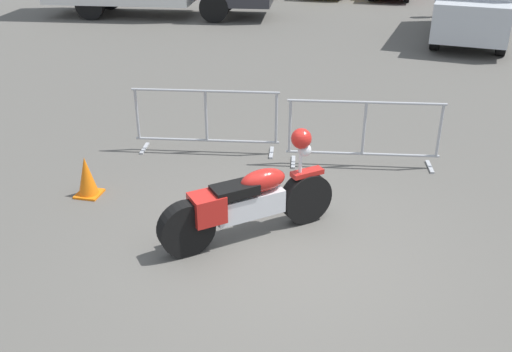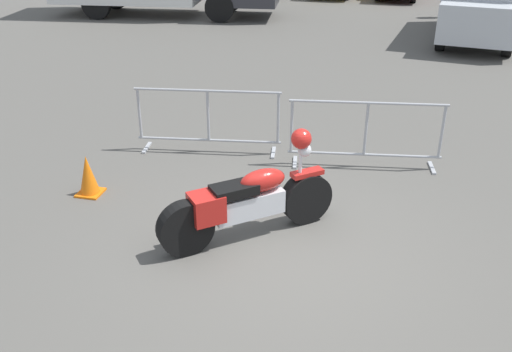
{
  "view_description": "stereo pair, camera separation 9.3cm",
  "coord_description": "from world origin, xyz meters",
  "px_view_note": "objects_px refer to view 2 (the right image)",
  "views": [
    {
      "loc": [
        0.85,
        -5.62,
        3.9
      ],
      "look_at": [
        -0.54,
        0.71,
        0.65
      ],
      "focal_mm": 40.0,
      "sensor_mm": 36.0,
      "label": 1
    },
    {
      "loc": [
        0.94,
        -5.6,
        3.9
      ],
      "look_at": [
        -0.54,
        0.71,
        0.65
      ],
      "focal_mm": 40.0,
      "sensor_mm": 36.0,
      "label": 2
    }
  ],
  "objects_px": {
    "crowd_barrier_near": "(208,120)",
    "traffic_cone": "(88,176)",
    "crowd_barrier_far": "(366,133)",
    "motorcycle": "(249,201)"
  },
  "relations": [
    {
      "from": "crowd_barrier_near",
      "to": "traffic_cone",
      "type": "relative_size",
      "value": 4.01
    },
    {
      "from": "motorcycle",
      "to": "traffic_cone",
      "type": "height_order",
      "value": "motorcycle"
    },
    {
      "from": "crowd_barrier_far",
      "to": "traffic_cone",
      "type": "relative_size",
      "value": 4.01
    },
    {
      "from": "motorcycle",
      "to": "crowd_barrier_far",
      "type": "relative_size",
      "value": 0.81
    },
    {
      "from": "motorcycle",
      "to": "crowd_barrier_far",
      "type": "height_order",
      "value": "motorcycle"
    },
    {
      "from": "crowd_barrier_near",
      "to": "crowd_barrier_far",
      "type": "relative_size",
      "value": 1.0
    },
    {
      "from": "crowd_barrier_near",
      "to": "traffic_cone",
      "type": "bearing_deg",
      "value": -123.67
    },
    {
      "from": "motorcycle",
      "to": "crowd_barrier_near",
      "type": "relative_size",
      "value": 0.81
    },
    {
      "from": "crowd_barrier_far",
      "to": "motorcycle",
      "type": "bearing_deg",
      "value": -117.89
    },
    {
      "from": "motorcycle",
      "to": "crowd_barrier_near",
      "type": "height_order",
      "value": "motorcycle"
    }
  ]
}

